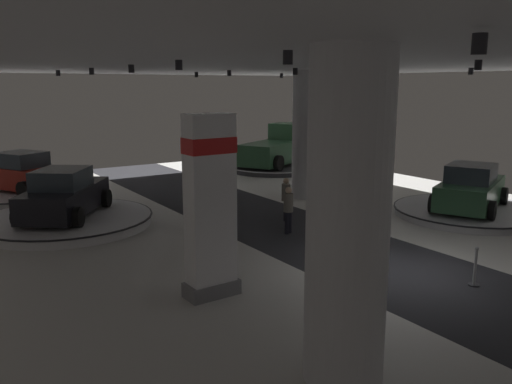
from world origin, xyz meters
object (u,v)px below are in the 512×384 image
(column_right, at_px, (307,135))
(visitor_walking_near, at_px, (286,196))
(pickup_truck_deep_right, at_px, (278,148))
(display_platform_mid_right, at_px, (469,212))
(visitor_walking_far, at_px, (288,207))
(display_platform_deep_right, at_px, (275,167))
(column_left, at_px, (348,221))
(display_car_far_left, at_px, (64,195))
(display_car_deep_left, at_px, (20,173))
(display_platform_far_left, at_px, (66,220))
(display_platform_deep_left, at_px, (22,193))
(brand_sign_pylon, at_px, (210,205))
(display_car_mid_right, at_px, (470,189))

(column_right, xyz_separation_m, visitor_walking_near, (-3.18, -2.81, -1.84))
(pickup_truck_deep_right, bearing_deg, display_platform_mid_right, -92.27)
(display_platform_mid_right, distance_m, visitor_walking_far, 7.44)
(visitor_walking_far, bearing_deg, display_platform_deep_right, 56.50)
(column_left, distance_m, display_car_far_left, 12.84)
(display_car_deep_left, height_order, display_platform_far_left, display_car_deep_left)
(display_platform_deep_left, relative_size, visitor_walking_far, 3.36)
(display_car_far_left, bearing_deg, display_platform_deep_right, 24.53)
(brand_sign_pylon, distance_m, display_car_deep_left, 14.46)
(display_platform_deep_right, bearing_deg, display_car_deep_left, -179.57)
(display_platform_mid_right, bearing_deg, display_platform_deep_left, 136.33)
(brand_sign_pylon, distance_m, display_car_far_left, 8.49)
(display_car_deep_left, relative_size, visitor_walking_near, 2.86)
(brand_sign_pylon, bearing_deg, visitor_walking_far, 34.74)
(display_platform_deep_left, height_order, pickup_truck_deep_right, pickup_truck_deep_right)
(display_platform_mid_right, distance_m, display_platform_deep_left, 18.76)
(display_platform_mid_right, height_order, visitor_walking_near, visitor_walking_near)
(visitor_walking_near, bearing_deg, display_platform_deep_right, 56.53)
(column_right, distance_m, pickup_truck_deep_right, 8.10)
(brand_sign_pylon, xyz_separation_m, display_platform_far_left, (-1.28, 8.34, -2.01))
(display_car_mid_right, relative_size, display_platform_deep_right, 0.80)
(column_right, height_order, pickup_truck_deep_right, column_right)
(display_platform_far_left, relative_size, display_car_far_left, 1.34)
(display_platform_deep_right, bearing_deg, column_right, -115.25)
(display_car_mid_right, height_order, display_platform_deep_left, display_car_mid_right)
(display_car_mid_right, relative_size, display_platform_far_left, 0.76)
(display_car_mid_right, bearing_deg, display_platform_deep_left, 136.24)
(brand_sign_pylon, relative_size, display_car_mid_right, 0.94)
(display_car_deep_left, distance_m, display_platform_deep_right, 13.82)
(display_car_far_left, height_order, pickup_truck_deep_right, pickup_truck_deep_right)
(display_platform_deep_right, relative_size, visitor_walking_far, 3.57)
(column_right, xyz_separation_m, display_platform_far_left, (-10.07, 0.89, -2.56))
(column_right, bearing_deg, display_car_far_left, 175.10)
(brand_sign_pylon, bearing_deg, display_car_deep_left, 96.84)
(display_platform_far_left, xyz_separation_m, pickup_truck_deep_right, (13.64, 6.23, 1.05))
(brand_sign_pylon, distance_m, visitor_walking_far, 5.83)
(visitor_walking_near, bearing_deg, display_platform_mid_right, -27.60)
(display_platform_far_left, distance_m, visitor_walking_near, 7.86)
(display_platform_deep_right, distance_m, visitor_walking_far, 13.43)
(display_car_deep_left, distance_m, visitor_walking_far, 12.79)
(display_car_deep_left, distance_m, display_car_far_left, 6.01)
(display_platform_deep_left, height_order, visitor_walking_near, visitor_walking_near)
(column_right, relative_size, brand_sign_pylon, 1.29)
(visitor_walking_far, bearing_deg, pickup_truck_deep_right, 55.84)
(display_platform_deep_left, distance_m, display_platform_deep_right, 13.81)
(column_right, relative_size, column_left, 1.00)
(column_right, height_order, display_platform_mid_right, column_right)
(brand_sign_pylon, height_order, display_platform_deep_left, brand_sign_pylon)
(column_right, distance_m, visitor_walking_far, 6.17)
(display_car_far_left, xyz_separation_m, visitor_walking_far, (5.97, -5.08, -0.21))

